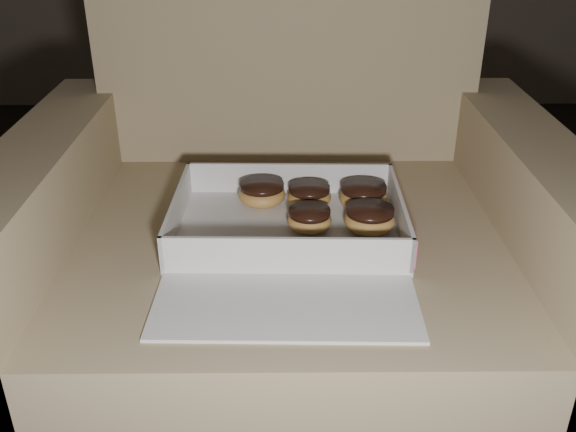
# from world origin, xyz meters

# --- Properties ---
(armchair) EXTENTS (0.93, 0.78, 0.97)m
(armchair) POSITION_xyz_m (0.10, 0.28, 0.30)
(armchair) COLOR #998162
(armchair) RESTS_ON floor
(bakery_box) EXTENTS (0.37, 0.44, 0.06)m
(bakery_box) POSITION_xyz_m (0.10, 0.17, 0.45)
(bakery_box) COLOR silver
(bakery_box) RESTS_ON armchair
(donut_a) EXTENTS (0.08, 0.08, 0.04)m
(donut_a) POSITION_xyz_m (0.06, 0.29, 0.46)
(donut_a) COLOR #C79345
(donut_a) RESTS_ON bakery_box
(donut_b) EXTENTS (0.08, 0.08, 0.04)m
(donut_b) POSITION_xyz_m (0.23, 0.19, 0.46)
(donut_b) COLOR #C79345
(donut_b) RESTS_ON bakery_box
(donut_c) EXTENTS (0.08, 0.08, 0.04)m
(donut_c) POSITION_xyz_m (0.23, 0.27, 0.46)
(donut_c) COLOR #C79345
(donut_c) RESTS_ON bakery_box
(donut_d) EXTENTS (0.07, 0.07, 0.04)m
(donut_d) POSITION_xyz_m (0.14, 0.20, 0.46)
(donut_d) COLOR #C79345
(donut_d) RESTS_ON bakery_box
(donut_e) EXTENTS (0.08, 0.08, 0.04)m
(donut_e) POSITION_xyz_m (0.14, 0.28, 0.46)
(donut_e) COLOR #C79345
(donut_e) RESTS_ON bakery_box
(crumb_a) EXTENTS (0.01, 0.01, 0.00)m
(crumb_a) POSITION_xyz_m (0.24, 0.09, 0.44)
(crumb_a) COLOR black
(crumb_a) RESTS_ON bakery_box
(crumb_b) EXTENTS (0.01, 0.01, 0.00)m
(crumb_b) POSITION_xyz_m (-0.06, 0.10, 0.44)
(crumb_b) COLOR black
(crumb_b) RESTS_ON bakery_box
(crumb_c) EXTENTS (0.01, 0.01, 0.00)m
(crumb_c) POSITION_xyz_m (0.18, 0.14, 0.44)
(crumb_c) COLOR black
(crumb_c) RESTS_ON bakery_box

